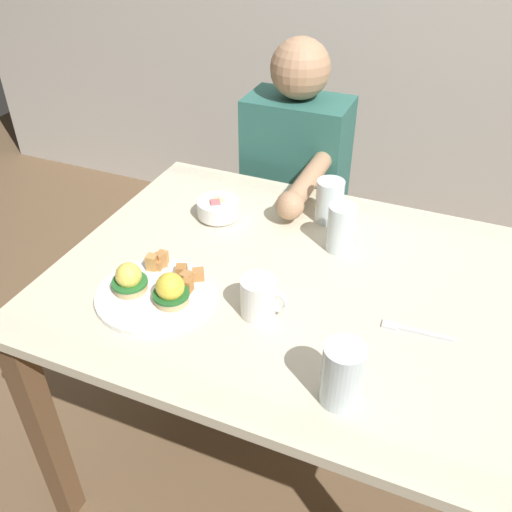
{
  "coord_description": "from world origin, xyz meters",
  "views": [
    {
      "loc": [
        0.31,
        -1.01,
        1.57
      ],
      "look_at": [
        -0.12,
        0.0,
        0.78
      ],
      "focal_mm": 38.67,
      "sensor_mm": 36.0,
      "label": 1
    }
  ],
  "objects": [
    {
      "name": "ground_plane",
      "position": [
        0.0,
        0.0,
        0.0
      ],
      "size": [
        6.0,
        6.0,
        0.0
      ],
      "primitive_type": "plane",
      "color": "brown"
    },
    {
      "name": "dining_table",
      "position": [
        0.0,
        0.0,
        0.63
      ],
      "size": [
        1.2,
        0.9,
        0.74
      ],
      "color": "beige",
      "rests_on": "ground_plane"
    },
    {
      "name": "eggs_benedict_plate",
      "position": [
        -0.3,
        -0.19,
        0.76
      ],
      "size": [
        0.27,
        0.27,
        0.09
      ],
      "color": "white",
      "rests_on": "dining_table"
    },
    {
      "name": "fruit_bowl",
      "position": [
        -0.31,
        0.18,
        0.77
      ],
      "size": [
        0.12,
        0.12,
        0.06
      ],
      "color": "white",
      "rests_on": "dining_table"
    },
    {
      "name": "coffee_mug",
      "position": [
        -0.05,
        -0.15,
        0.79
      ],
      "size": [
        0.11,
        0.08,
        0.09
      ],
      "color": "white",
      "rests_on": "dining_table"
    },
    {
      "name": "fork",
      "position": [
        0.28,
        -0.07,
        0.74
      ],
      "size": [
        0.16,
        0.03,
        0.0
      ],
      "color": "silver",
      "rests_on": "dining_table"
    },
    {
      "name": "water_glass_near",
      "position": [
        -0.02,
        0.29,
        0.79
      ],
      "size": [
        0.08,
        0.08,
        0.12
      ],
      "color": "silver",
      "rests_on": "dining_table"
    },
    {
      "name": "water_glass_far",
      "position": [
        0.05,
        0.17,
        0.8
      ],
      "size": [
        0.07,
        0.07,
        0.13
      ],
      "color": "silver",
      "rests_on": "dining_table"
    },
    {
      "name": "water_glass_extra",
      "position": [
        0.18,
        -0.31,
        0.8
      ],
      "size": [
        0.08,
        0.08,
        0.13
      ],
      "color": "silver",
      "rests_on": "dining_table"
    },
    {
      "name": "diner_person",
      "position": [
        -0.23,
        0.6,
        0.65
      ],
      "size": [
        0.34,
        0.54,
        1.14
      ],
      "color": "#33333D",
      "rests_on": "ground_plane"
    }
  ]
}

